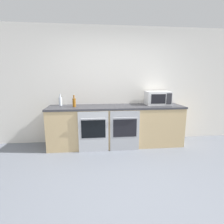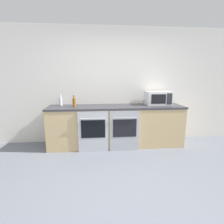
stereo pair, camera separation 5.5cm
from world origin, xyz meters
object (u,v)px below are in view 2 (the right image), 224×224
(oven_right, at_px, (125,131))
(bottle_amber, at_px, (74,102))
(bottle_clear, at_px, (61,101))
(oven_left, at_px, (93,132))
(microwave, at_px, (158,98))

(oven_right, height_order, bottle_amber, bottle_amber)
(bottle_amber, bearing_deg, bottle_clear, 146.66)
(oven_left, relative_size, bottle_clear, 3.30)
(oven_right, xyz_separation_m, bottle_amber, (-1.02, 0.31, 0.56))
(bottle_clear, xyz_separation_m, bottle_amber, (0.32, -0.21, -0.00))
(oven_left, distance_m, bottle_clear, 1.04)
(oven_left, relative_size, bottle_amber, 3.37)
(oven_left, distance_m, microwave, 1.64)
(bottle_clear, height_order, bottle_amber, bottle_clear)
(oven_left, bearing_deg, bottle_clear, 143.75)
(oven_left, height_order, bottle_clear, bottle_clear)
(oven_right, xyz_separation_m, bottle_clear, (-1.34, 0.52, 0.56))
(microwave, distance_m, bottle_clear, 2.17)
(oven_left, relative_size, oven_right, 1.00)
(oven_left, height_order, microwave, microwave)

